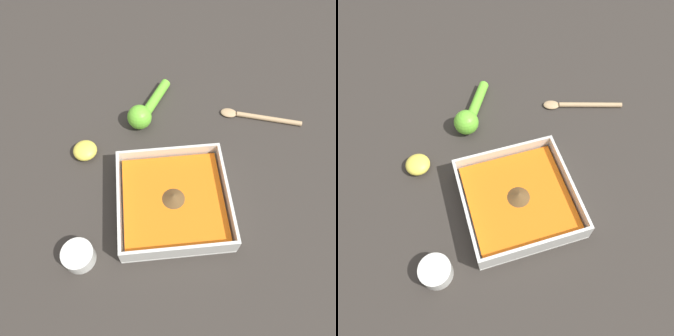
# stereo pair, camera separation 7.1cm
# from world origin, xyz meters

# --- Properties ---
(ground_plane) EXTENTS (4.00, 4.00, 0.00)m
(ground_plane) POSITION_xyz_m (0.00, 0.00, 0.00)
(ground_plane) COLOR #332D28
(square_dish) EXTENTS (0.23, 0.23, 0.05)m
(square_dish) POSITION_xyz_m (-0.01, -0.01, 0.02)
(square_dish) COLOR silver
(square_dish) RESTS_ON ground_plane
(spice_bowl) EXTENTS (0.06, 0.06, 0.04)m
(spice_bowl) POSITION_xyz_m (0.09, -0.20, 0.02)
(spice_bowl) COLOR silver
(spice_bowl) RESTS_ON ground_plane
(lemon_squeezer) EXTENTS (0.16, 0.11, 0.06)m
(lemon_squeezer) POSITION_xyz_m (-0.25, -0.06, 0.02)
(lemon_squeezer) COLOR #6BC633
(lemon_squeezer) RESTS_ON ground_plane
(lemon_half) EXTENTS (0.05, 0.05, 0.03)m
(lemon_half) POSITION_xyz_m (-0.16, -0.20, 0.01)
(lemon_half) COLOR #EFDB4C
(lemon_half) RESTS_ON ground_plane
(wooden_spoon) EXTENTS (0.08, 0.20, 0.01)m
(wooden_spoon) POSITION_xyz_m (-0.22, 0.22, 0.01)
(wooden_spoon) COLOR tan
(wooden_spoon) RESTS_ON ground_plane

